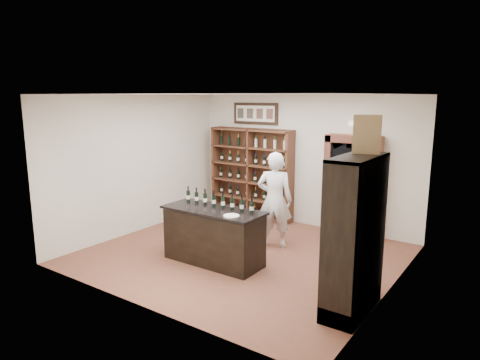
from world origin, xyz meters
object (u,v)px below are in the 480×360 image
(wine_crate, at_px, (367,134))
(side_cabinet, at_px, (356,260))
(wine_shelf, at_px, (252,173))
(tasting_counter, at_px, (214,236))
(shopkeeper, at_px, (275,200))
(counter_bottle_0, at_px, (188,196))

(wine_crate, bearing_deg, side_cabinet, -99.79)
(wine_shelf, bearing_deg, tasting_counter, -69.44)
(tasting_counter, distance_m, wine_crate, 3.33)
(tasting_counter, bearing_deg, shopkeeper, 71.17)
(side_cabinet, relative_size, wine_crate, 4.20)
(tasting_counter, bearing_deg, counter_bottle_0, 168.30)
(counter_bottle_0, relative_size, shopkeeper, 0.16)
(wine_crate, bearing_deg, wine_shelf, 125.10)
(wine_shelf, relative_size, counter_bottle_0, 7.33)
(wine_shelf, relative_size, side_cabinet, 1.00)
(side_cabinet, xyz_separation_m, shopkeeper, (-2.26, 1.66, 0.20))
(counter_bottle_0, distance_m, side_cabinet, 3.49)
(wine_shelf, height_order, wine_crate, wine_crate)
(tasting_counter, xyz_separation_m, wine_crate, (2.69, -0.01, 1.97))
(wine_shelf, bearing_deg, counter_bottle_0, -82.23)
(tasting_counter, bearing_deg, wine_crate, -0.20)
(shopkeeper, bearing_deg, tasting_counter, 49.75)
(wine_shelf, xyz_separation_m, side_cabinet, (3.82, -3.23, -0.35))
(tasting_counter, relative_size, counter_bottle_0, 6.27)
(tasting_counter, distance_m, shopkeeper, 1.51)
(wine_shelf, distance_m, wine_crate, 4.99)
(shopkeeper, bearing_deg, wine_crate, 126.88)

